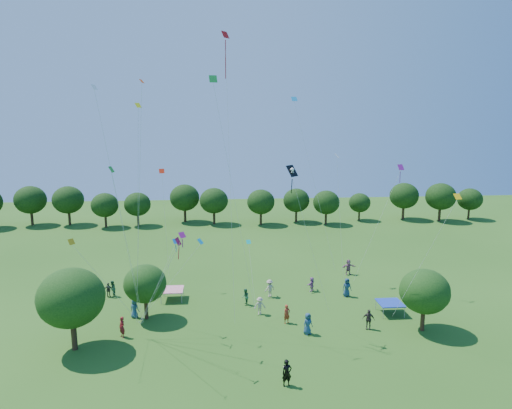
% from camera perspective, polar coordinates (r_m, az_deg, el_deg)
% --- Properties ---
extents(near_tree_west, '(5.09, 5.09, 6.57)m').
position_cam_1_polar(near_tree_west, '(38.39, -22.11, -10.76)').
color(near_tree_west, '#422B19').
rests_on(near_tree_west, ground).
extents(near_tree_north, '(3.80, 3.80, 5.05)m').
position_cam_1_polar(near_tree_north, '(42.41, -13.70, -9.59)').
color(near_tree_north, '#422B19').
rests_on(near_tree_north, ground).
extents(near_tree_east, '(4.17, 4.17, 5.39)m').
position_cam_1_polar(near_tree_east, '(41.52, 20.33, -10.15)').
color(near_tree_east, '#422B19').
rests_on(near_tree_east, ground).
extents(treeline, '(88.01, 8.77, 6.77)m').
position_cam_1_polar(treeline, '(78.54, -3.83, 0.54)').
color(treeline, '#422B19').
rests_on(treeline, ground).
extents(tent_red_stripe, '(2.20, 2.20, 1.10)m').
position_cam_1_polar(tent_red_stripe, '(46.96, -10.44, -10.43)').
color(tent_red_stripe, '#CC1841').
rests_on(tent_red_stripe, ground).
extents(tent_blue, '(2.20, 2.20, 1.10)m').
position_cam_1_polar(tent_blue, '(44.85, 16.42, -11.73)').
color(tent_blue, '#1936A7').
rests_on(tent_blue, ground).
extents(man_in_black, '(0.78, 0.59, 1.88)m').
position_cam_1_polar(man_in_black, '(32.76, 3.88, -20.28)').
color(man_in_black, black).
rests_on(man_in_black, ground).
extents(crowd_person_0, '(1.03, 0.86, 1.84)m').
position_cam_1_polar(crowd_person_0, '(39.64, 6.49, -14.59)').
color(crowd_person_0, navy).
rests_on(crowd_person_0, ground).
extents(crowd_person_1, '(0.69, 0.57, 1.58)m').
position_cam_1_polar(crowd_person_1, '(48.40, -12.77, -10.19)').
color(crowd_person_1, maroon).
rests_on(crowd_person_1, ground).
extents(crowd_person_2, '(0.47, 0.82, 1.63)m').
position_cam_1_polar(crowd_person_2, '(45.03, -1.34, -11.49)').
color(crowd_person_2, '#2A623E').
rests_on(crowd_person_2, ground).
extents(crowd_person_3, '(1.12, 0.58, 1.66)m').
position_cam_1_polar(crowd_person_3, '(43.04, 0.48, -12.54)').
color(crowd_person_3, '#AF9F8C').
rests_on(crowd_person_3, ground).
extents(crowd_person_4, '(1.14, 0.78, 1.78)m').
position_cam_1_polar(crowd_person_4, '(41.38, 13.87, -13.76)').
color(crowd_person_4, '#382F2D').
rests_on(crowd_person_4, ground).
extents(crowd_person_5, '(1.27, 1.43, 1.52)m').
position_cam_1_polar(crowd_person_5, '(48.82, 6.97, -9.85)').
color(crowd_person_5, '#995994').
rests_on(crowd_person_5, ground).
extents(crowd_person_6, '(0.99, 0.79, 1.77)m').
position_cam_1_polar(crowd_person_6, '(43.76, -14.95, -12.44)').
color(crowd_person_6, navy).
rests_on(crowd_person_6, ground).
extents(crowd_person_7, '(0.75, 0.63, 1.70)m').
position_cam_1_polar(crowd_person_7, '(41.41, 3.88, -13.50)').
color(crowd_person_7, maroon).
rests_on(crowd_person_7, ground).
extents(crowd_person_8, '(0.47, 0.84, 1.66)m').
position_cam_1_polar(crowd_person_8, '(49.25, -17.52, -10.00)').
color(crowd_person_8, '#235133').
rests_on(crowd_person_8, ground).
extents(crowd_person_9, '(1.29, 1.04, 1.80)m').
position_cam_1_polar(crowd_person_9, '(46.99, 1.71, -10.42)').
color(crowd_person_9, '#A79586').
rests_on(crowd_person_9, ground).
extents(crowd_person_10, '(0.90, 0.45, 1.50)m').
position_cam_1_polar(crowd_person_10, '(49.26, -17.95, -10.13)').
color(crowd_person_10, '#3C3730').
rests_on(crowd_person_10, ground).
extents(crowd_person_11, '(1.72, 0.77, 1.78)m').
position_cam_1_polar(crowd_person_11, '(54.44, 11.48, -7.67)').
color(crowd_person_11, '#8A506F').
rests_on(crowd_person_11, ground).
extents(crowd_person_12, '(0.98, 0.59, 1.91)m').
position_cam_1_polar(crowd_person_12, '(47.94, 11.28, -10.12)').
color(crowd_person_12, navy).
rests_on(crowd_person_12, ground).
extents(crowd_person_13, '(0.75, 0.77, 1.76)m').
position_cam_1_polar(crowd_person_13, '(40.45, -16.41, -14.50)').
color(crowd_person_13, maroon).
rests_on(crowd_person_13, ground).
extents(crowd_person_14, '(0.90, 0.58, 1.71)m').
position_cam_1_polar(crowd_person_14, '(50.10, -14.72, -9.47)').
color(crowd_person_14, '#224F33').
rests_on(crowd_person_14, ground).
extents(pirate_kite, '(4.09, 1.26, 12.82)m').
position_cam_1_polar(pirate_kite, '(36.83, 4.67, 3.71)').
color(pirate_kite, black).
extents(red_high_kite, '(0.79, 3.65, 23.36)m').
position_cam_1_polar(red_high_kite, '(37.61, -3.62, 13.32)').
color(red_high_kite, red).
extents(small_kite_0, '(0.82, 1.47, 11.36)m').
position_cam_1_polar(small_kite_0, '(48.82, -11.53, 1.61)').
color(small_kite_0, red).
extents(small_kite_1, '(2.83, 4.53, 11.20)m').
position_cam_1_polar(small_kite_1, '(36.66, 22.22, -2.48)').
color(small_kite_1, '#DCAA0B').
extents(small_kite_2, '(3.99, 4.12, 8.26)m').
position_cam_1_polar(small_kite_2, '(35.32, -20.15, -6.89)').
color(small_kite_2, '#CE9212').
extents(small_kite_3, '(3.66, 1.38, 19.81)m').
position_cam_1_polar(small_kite_3, '(36.84, -4.10, 8.47)').
color(small_kite_3, '#17832E').
extents(small_kite_4, '(4.76, 3.14, 18.88)m').
position_cam_1_polar(small_kite_4, '(50.44, 5.95, 8.31)').
color(small_kite_4, '#1176B1').
extents(small_kite_5, '(4.19, 4.86, 8.72)m').
position_cam_1_polar(small_kite_5, '(33.54, -10.31, -6.30)').
color(small_kite_5, '#871670').
extents(small_kite_6, '(2.77, 0.67, 18.95)m').
position_cam_1_polar(small_kite_6, '(36.43, -17.70, 4.30)').
color(small_kite_6, silver).
extents(small_kite_7, '(5.59, 2.62, 7.63)m').
position_cam_1_polar(small_kite_7, '(35.41, -8.56, -6.72)').
color(small_kite_7, '#0B80B3').
extents(small_kite_8, '(3.64, 0.73, 7.12)m').
position_cam_1_polar(small_kite_8, '(37.37, -10.15, -5.72)').
color(small_kite_8, red).
extents(small_kite_9, '(1.54, 0.52, 19.37)m').
position_cam_1_polar(small_kite_9, '(36.32, -14.32, 4.13)').
color(small_kite_9, '#DC440B').
extents(small_kite_10, '(1.35, 1.56, 17.77)m').
position_cam_1_polar(small_kite_10, '(39.54, -14.53, 4.94)').
color(small_kite_10, '#D0D112').
extents(small_kite_11, '(0.91, 5.29, 13.38)m').
position_cam_1_polar(small_kite_11, '(33.46, -16.49, -1.41)').
color(small_kite_11, '#177F1C').
extents(small_kite_12, '(3.21, 1.89, 6.66)m').
position_cam_1_polar(small_kite_12, '(38.71, -10.65, -6.18)').
color(small_kite_12, '#125CB5').
extents(small_kite_13, '(4.88, 0.66, 12.02)m').
position_cam_1_polar(small_kite_13, '(47.89, 16.84, 2.29)').
color(small_kite_13, '#9B198D').
extents(small_kite_14, '(1.04, 1.92, 13.11)m').
position_cam_1_polar(small_kite_14, '(46.27, 10.23, 2.99)').
color(small_kite_14, silver).
extents(small_kite_15, '(0.65, 3.09, 5.49)m').
position_cam_1_polar(small_kite_15, '(42.01, -0.79, -6.14)').
color(small_kite_15, '#0DCCB5').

